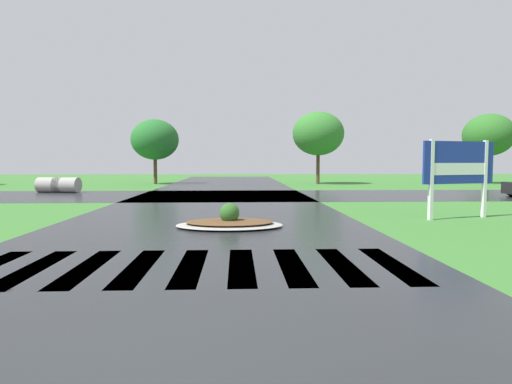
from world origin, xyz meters
TOP-DOWN VIEW (x-y plane):
  - asphalt_roadway at (0.00, 10.00)m, footprint 9.14×80.00m
  - asphalt_cross_road at (0.00, 20.78)m, footprint 90.00×8.23m
  - crosswalk_stripes at (0.00, 4.41)m, footprint 7.65×2.91m
  - estate_billboard at (7.95, 10.70)m, footprint 2.68×0.89m
  - median_island at (0.61, 9.13)m, footprint 3.01×2.01m
  - drainage_pipe_stack at (-9.73, 23.51)m, footprint 2.63×1.33m
  - background_treeline at (3.98, 32.62)m, footprint 46.04×5.59m

SIDE VIEW (x-z plane):
  - asphalt_roadway at x=0.00m, z-range 0.00..0.01m
  - asphalt_cross_road at x=0.00m, z-range 0.00..0.01m
  - crosswalk_stripes at x=0.00m, z-range 0.00..0.01m
  - median_island at x=0.61m, z-range -0.21..0.47m
  - drainage_pipe_stack at x=-9.73m, z-range 0.00..0.90m
  - estate_billboard at x=7.95m, z-range 0.42..2.96m
  - background_treeline at x=3.98m, z-range 0.85..6.68m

